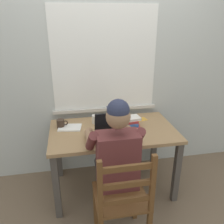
# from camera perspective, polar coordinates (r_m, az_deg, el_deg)

# --- Properties ---
(ground_plane) EXTENTS (8.00, 8.00, 0.00)m
(ground_plane) POSITION_cam_1_polar(r_m,az_deg,el_deg) (2.84, 0.23, -17.72)
(ground_plane) COLOR brown
(back_wall) EXTENTS (6.00, 0.08, 2.60)m
(back_wall) POSITION_cam_1_polar(r_m,az_deg,el_deg) (2.67, -1.61, 10.98)
(back_wall) COLOR beige
(back_wall) RESTS_ON ground
(desk) EXTENTS (1.30, 0.75, 0.73)m
(desk) POSITION_cam_1_polar(r_m,az_deg,el_deg) (2.48, 0.25, -6.43)
(desk) COLOR #9E7A51
(desk) RESTS_ON ground
(seated_person) EXTENTS (0.50, 0.60, 1.26)m
(seated_person) POSITION_cam_1_polar(r_m,az_deg,el_deg) (2.05, 0.76, -10.90)
(seated_person) COLOR brown
(seated_person) RESTS_ON ground
(wooden_chair) EXTENTS (0.42, 0.42, 0.96)m
(wooden_chair) POSITION_cam_1_polar(r_m,az_deg,el_deg) (1.98, 2.45, -20.78)
(wooden_chair) COLOR brown
(wooden_chair) RESTS_ON ground
(laptop) EXTENTS (0.33, 0.30, 0.23)m
(laptop) POSITION_cam_1_polar(r_m,az_deg,el_deg) (2.26, 0.21, -4.91)
(laptop) COLOR black
(laptop) RESTS_ON desk
(computer_mouse) EXTENTS (0.06, 0.10, 0.03)m
(computer_mouse) POSITION_cam_1_polar(r_m,az_deg,el_deg) (2.29, 6.30, -5.73)
(computer_mouse) COLOR black
(computer_mouse) RESTS_ON desk
(coffee_mug_white) EXTENTS (0.11, 0.08, 0.09)m
(coffee_mug_white) POSITION_cam_1_polar(r_m,az_deg,el_deg) (2.56, -4.01, -1.79)
(coffee_mug_white) COLOR silver
(coffee_mug_white) RESTS_ON desk
(coffee_mug_dark) EXTENTS (0.12, 0.08, 0.09)m
(coffee_mug_dark) POSITION_cam_1_polar(r_m,az_deg,el_deg) (2.52, -12.41, -2.76)
(coffee_mug_dark) COLOR #38281E
(coffee_mug_dark) RESTS_ON desk
(book_stack_main) EXTENTS (0.21, 0.18, 0.11)m
(book_stack_main) POSITION_cam_1_polar(r_m,az_deg,el_deg) (2.48, 4.51, -2.47)
(book_stack_main) COLOR #BC332D
(book_stack_main) RESTS_ON desk
(paper_pile_near_laptop) EXTENTS (0.26, 0.21, 0.02)m
(paper_pile_near_laptop) POSITION_cam_1_polar(r_m,az_deg,el_deg) (2.50, -10.27, -3.77)
(paper_pile_near_laptop) COLOR white
(paper_pile_near_laptop) RESTS_ON desk
(paper_pile_back_corner) EXTENTS (0.27, 0.22, 0.02)m
(paper_pile_back_corner) POSITION_cam_1_polar(r_m,az_deg,el_deg) (2.44, 4.05, -4.04)
(paper_pile_back_corner) COLOR silver
(paper_pile_back_corner) RESTS_ON desk
(landscape_photo_print) EXTENTS (0.15, 0.12, 0.00)m
(landscape_photo_print) POSITION_cam_1_polar(r_m,az_deg,el_deg) (2.68, 7.12, -1.82)
(landscape_photo_print) COLOR gold
(landscape_photo_print) RESTS_ON desk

